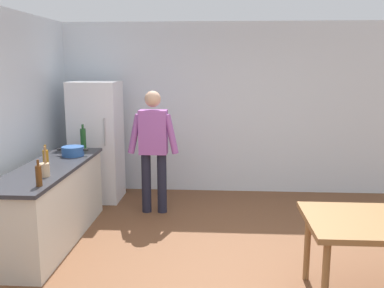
% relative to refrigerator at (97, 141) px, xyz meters
% --- Properties ---
extents(ground_plane, '(14.00, 14.00, 0.00)m').
position_rel_refrigerator_xyz_m(ground_plane, '(1.90, -2.40, -0.90)').
color(ground_plane, brown).
extents(wall_back, '(6.40, 0.12, 2.70)m').
position_rel_refrigerator_xyz_m(wall_back, '(1.90, 0.60, 0.45)').
color(wall_back, silver).
rests_on(wall_back, ground_plane).
extents(kitchen_counter, '(0.64, 2.20, 0.90)m').
position_rel_refrigerator_xyz_m(kitchen_counter, '(-0.10, -1.60, -0.45)').
color(kitchen_counter, beige).
rests_on(kitchen_counter, ground_plane).
extents(refrigerator, '(0.70, 0.67, 1.80)m').
position_rel_refrigerator_xyz_m(refrigerator, '(0.00, 0.00, 0.00)').
color(refrigerator, white).
rests_on(refrigerator, ground_plane).
extents(person, '(0.70, 0.22, 1.70)m').
position_rel_refrigerator_xyz_m(person, '(0.95, -0.55, 0.08)').
color(person, '#1E1E2D').
rests_on(person, ground_plane).
extents(cooking_pot, '(0.40, 0.28, 0.12)m').
position_rel_refrigerator_xyz_m(cooking_pot, '(-0.01, -1.03, 0.06)').
color(cooking_pot, '#285193').
rests_on(cooking_pot, kitchen_counter).
extents(utensil_jar, '(0.11, 0.11, 0.32)m').
position_rel_refrigerator_xyz_m(utensil_jar, '(0.04, -2.04, 0.08)').
color(utensil_jar, tan).
rests_on(utensil_jar, kitchen_counter).
extents(bottle_wine_green, '(0.08, 0.08, 0.34)m').
position_rel_refrigerator_xyz_m(bottle_wine_green, '(-0.02, -0.57, 0.15)').
color(bottle_wine_green, '#1E5123').
rests_on(bottle_wine_green, kitchen_counter).
extents(bottle_oil_amber, '(0.06, 0.06, 0.28)m').
position_rel_refrigerator_xyz_m(bottle_oil_amber, '(-0.06, -1.76, 0.12)').
color(bottle_oil_amber, '#996619').
rests_on(bottle_oil_amber, kitchen_counter).
extents(bottle_beer_brown, '(0.06, 0.06, 0.26)m').
position_rel_refrigerator_xyz_m(bottle_beer_brown, '(0.13, -2.39, 0.11)').
color(bottle_beer_brown, '#5B3314').
rests_on(bottle_beer_brown, kitchen_counter).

